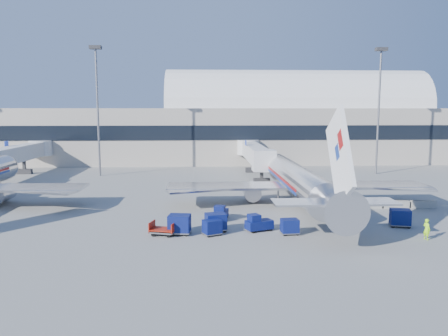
{
  "coord_description": "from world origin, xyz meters",
  "views": [
    {
      "loc": [
        -1.55,
        -47.8,
        11.51
      ],
      "look_at": [
        0.98,
        6.0,
        4.42
      ],
      "focal_mm": 35.0,
      "sensor_mm": 36.0,
      "label": 1
    }
  ],
  "objects_px": {
    "barrier_near": "(369,205)",
    "cart_solo_far": "(400,217)",
    "tug_lead": "(258,223)",
    "cart_open_red": "(163,231)",
    "jetbridge_mid": "(18,154)",
    "cart_train_c": "(179,224)",
    "airliner_main": "(298,181)",
    "tug_left": "(220,213)",
    "mast_east": "(379,92)",
    "ramp_worker": "(427,229)",
    "mast_west": "(97,92)",
    "cart_train_a": "(216,222)",
    "cart_solo_near": "(290,226)",
    "barrier_mid": "(396,204)",
    "cart_train_b": "(212,227)",
    "jetbridge_near": "(254,153)",
    "tug_right": "(343,215)",
    "barrier_far": "(423,204)"
  },
  "relations": [
    {
      "from": "cart_solo_far",
      "to": "jetbridge_near",
      "type": "bearing_deg",
      "value": 120.07
    },
    {
      "from": "cart_train_b",
      "to": "cart_solo_near",
      "type": "height_order",
      "value": "same"
    },
    {
      "from": "barrier_mid",
      "to": "tug_left",
      "type": "height_order",
      "value": "tug_left"
    },
    {
      "from": "jetbridge_mid",
      "to": "cart_solo_near",
      "type": "bearing_deg",
      "value": -43.8
    },
    {
      "from": "barrier_far",
      "to": "tug_right",
      "type": "bearing_deg",
      "value": -154.44
    },
    {
      "from": "barrier_far",
      "to": "tug_right",
      "type": "distance_m",
      "value": 12.74
    },
    {
      "from": "jetbridge_mid",
      "to": "cart_train_c",
      "type": "distance_m",
      "value": 49.37
    },
    {
      "from": "barrier_mid",
      "to": "tug_right",
      "type": "relative_size",
      "value": 1.38
    },
    {
      "from": "tug_lead",
      "to": "jetbridge_mid",
      "type": "bearing_deg",
      "value": 113.71
    },
    {
      "from": "mast_east",
      "to": "cart_solo_near",
      "type": "bearing_deg",
      "value": -121.51
    },
    {
      "from": "tug_lead",
      "to": "tug_left",
      "type": "xyz_separation_m",
      "value": [
        -3.47,
        4.47,
        -0.02
      ]
    },
    {
      "from": "airliner_main",
      "to": "tug_right",
      "type": "relative_size",
      "value": 17.1
    },
    {
      "from": "barrier_near",
      "to": "cart_train_a",
      "type": "bearing_deg",
      "value": -153.87
    },
    {
      "from": "cart_train_a",
      "to": "cart_train_c",
      "type": "xyz_separation_m",
      "value": [
        -3.42,
        -0.82,
        0.05
      ]
    },
    {
      "from": "barrier_near",
      "to": "tug_lead",
      "type": "bearing_deg",
      "value": -147.74
    },
    {
      "from": "mast_east",
      "to": "ramp_worker",
      "type": "xyz_separation_m",
      "value": [
        -11.57,
        -40.6,
        -13.84
      ]
    },
    {
      "from": "barrier_far",
      "to": "cart_train_a",
      "type": "xyz_separation_m",
      "value": [
        -25.03,
        -9.04,
        0.48
      ]
    },
    {
      "from": "cart_train_b",
      "to": "barrier_far",
      "type": "bearing_deg",
      "value": -3.65
    },
    {
      "from": "barrier_far",
      "to": "cart_train_b",
      "type": "xyz_separation_m",
      "value": [
        -25.4,
        -10.32,
        0.33
      ]
    },
    {
      "from": "tug_left",
      "to": "cart_open_red",
      "type": "relative_size",
      "value": 1.02
    },
    {
      "from": "barrier_near",
      "to": "cart_solo_far",
      "type": "relative_size",
      "value": 1.3
    },
    {
      "from": "jetbridge_near",
      "to": "cart_train_c",
      "type": "distance_m",
      "value": 40.44
    },
    {
      "from": "jetbridge_near",
      "to": "barrier_mid",
      "type": "distance_m",
      "value": 32.09
    },
    {
      "from": "jetbridge_near",
      "to": "barrier_mid",
      "type": "relative_size",
      "value": 9.17
    },
    {
      "from": "ramp_worker",
      "to": "tug_right",
      "type": "bearing_deg",
      "value": 16.4
    },
    {
      "from": "mast_east",
      "to": "mast_west",
      "type": "bearing_deg",
      "value": 180.0
    },
    {
      "from": "mast_east",
      "to": "tug_left",
      "type": "distance_m",
      "value": 46.34
    },
    {
      "from": "jetbridge_near",
      "to": "cart_train_a",
      "type": "bearing_deg",
      "value": -101.97
    },
    {
      "from": "barrier_mid",
      "to": "cart_train_b",
      "type": "xyz_separation_m",
      "value": [
        -22.1,
        -10.32,
        0.33
      ]
    },
    {
      "from": "ramp_worker",
      "to": "airliner_main",
      "type": "bearing_deg",
      "value": 8.76
    },
    {
      "from": "barrier_near",
      "to": "tug_left",
      "type": "height_order",
      "value": "tug_left"
    },
    {
      "from": "airliner_main",
      "to": "cart_solo_far",
      "type": "bearing_deg",
      "value": -53.04
    },
    {
      "from": "airliner_main",
      "to": "barrier_near",
      "type": "bearing_deg",
      "value": -17.39
    },
    {
      "from": "jetbridge_mid",
      "to": "tug_lead",
      "type": "bearing_deg",
      "value": -44.85
    },
    {
      "from": "cart_open_red",
      "to": "jetbridge_mid",
      "type": "bearing_deg",
      "value": 142.42
    },
    {
      "from": "jetbridge_near",
      "to": "cart_open_red",
      "type": "distance_m",
      "value": 41.17
    },
    {
      "from": "cart_open_red",
      "to": "barrier_mid",
      "type": "bearing_deg",
      "value": 36.48
    },
    {
      "from": "barrier_near",
      "to": "mast_east",
      "type": "bearing_deg",
      "value": 66.8
    },
    {
      "from": "jetbridge_near",
      "to": "tug_left",
      "type": "height_order",
      "value": "jetbridge_near"
    },
    {
      "from": "barrier_near",
      "to": "cart_train_c",
      "type": "height_order",
      "value": "cart_train_c"
    },
    {
      "from": "jetbridge_mid",
      "to": "airliner_main",
      "type": "bearing_deg",
      "value": -30.64
    },
    {
      "from": "jetbridge_mid",
      "to": "tug_left",
      "type": "height_order",
      "value": "jetbridge_mid"
    },
    {
      "from": "barrier_mid",
      "to": "cart_solo_near",
      "type": "relative_size",
      "value": 1.71
    },
    {
      "from": "barrier_far",
      "to": "cart_open_red",
      "type": "bearing_deg",
      "value": -161.31
    },
    {
      "from": "tug_left",
      "to": "cart_train_b",
      "type": "bearing_deg",
      "value": -175.11
    },
    {
      "from": "cart_train_a",
      "to": "barrier_near",
      "type": "bearing_deg",
      "value": 12.5
    },
    {
      "from": "jetbridge_mid",
      "to": "ramp_worker",
      "type": "xyz_separation_m",
      "value": [
        52.83,
        -41.41,
        -2.97
      ]
    },
    {
      "from": "airliner_main",
      "to": "barrier_far",
      "type": "distance_m",
      "value": 15.02
    },
    {
      "from": "mast_west",
      "to": "airliner_main",
      "type": "bearing_deg",
      "value": -40.36
    },
    {
      "from": "cart_train_c",
      "to": "cart_open_red",
      "type": "relative_size",
      "value": 0.87
    }
  ]
}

